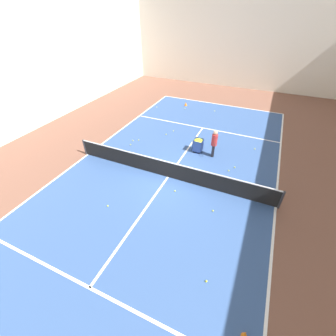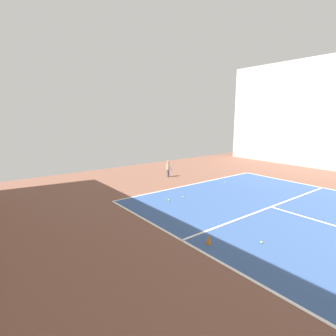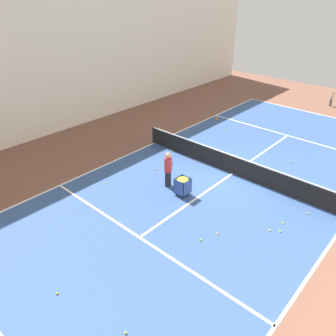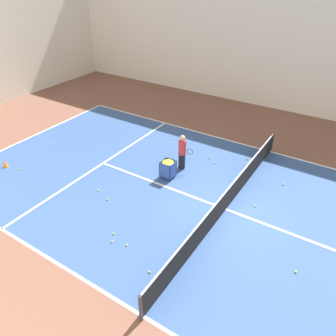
{
  "view_description": "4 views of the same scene",
  "coord_description": "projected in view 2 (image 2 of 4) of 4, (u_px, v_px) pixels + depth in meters",
  "views": [
    {
      "loc": [
        3.68,
        -8.26,
        7.33
      ],
      "look_at": [
        0.0,
        0.0,
        0.58
      ],
      "focal_mm": 24.0,
      "sensor_mm": 36.0,
      "label": 1
    },
    {
      "loc": [
        10.39,
        -0.17,
        3.96
      ],
      "look_at": [
        0.04,
        -13.57,
        0.61
      ],
      "focal_mm": 28.0,
      "sensor_mm": 36.0,
      "label": 2
    },
    {
      "loc": [
        -6.81,
        12.15,
        7.93
      ],
      "look_at": [
        1.58,
        2.86,
        0.91
      ],
      "focal_mm": 35.0,
      "sensor_mm": 36.0,
      "label": 3
    },
    {
      "loc": [
        -9.21,
        -3.32,
        7.93
      ],
      "look_at": [
        0.63,
        2.99,
        0.48
      ],
      "focal_mm": 35.0,
      "sensor_mm": 36.0,
      "label": 4
    }
  ],
  "objects": [
    {
      "name": "line_baseline_near",
      "position": [
        193.0,
        184.0,
        15.53
      ],
      "size": [
        10.44,
        0.1,
        0.0
      ],
      "primitive_type": "cube",
      "color": "white",
      "rests_on": "ground"
    },
    {
      "name": "player_near_baseline",
      "position": [
        168.0,
        168.0,
        17.24
      ],
      "size": [
        0.25,
        0.56,
        1.11
      ],
      "rotation": [
        0.0,
        0.0,
        1.44
      ],
      "color": "#4C4C56",
      "rests_on": "ground"
    },
    {
      "name": "tennis_ball_2",
      "position": [
        169.0,
        200.0,
        12.49
      ],
      "size": [
        0.07,
        0.07,
        0.07
      ],
      "primitive_type": "sphere",
      "color": "yellow",
      "rests_on": "ground"
    },
    {
      "name": "tennis_ball_13",
      "position": [
        225.0,
        182.0,
        15.88
      ],
      "size": [
        0.07,
        0.07,
        0.07
      ],
      "primitive_type": "sphere",
      "color": "yellow",
      "rests_on": "ground"
    },
    {
      "name": "tennis_ball_0",
      "position": [
        261.0,
        242.0,
        8.29
      ],
      "size": [
        0.07,
        0.07,
        0.07
      ],
      "primitive_type": "sphere",
      "color": "yellow",
      "rests_on": "ground"
    },
    {
      "name": "tennis_ball_17",
      "position": [
        183.0,
        197.0,
        12.94
      ],
      "size": [
        0.07,
        0.07,
        0.07
      ],
      "primitive_type": "sphere",
      "color": "yellow",
      "rests_on": "ground"
    },
    {
      "name": "training_cone_1",
      "position": [
        209.0,
        239.0,
        8.25
      ],
      "size": [
        0.17,
        0.17,
        0.29
      ],
      "primitive_type": "cone",
      "color": "orange",
      "rests_on": "ground"
    },
    {
      "name": "line_service_near",
      "position": [
        271.0,
        207.0,
        11.63
      ],
      "size": [
        10.44,
        0.1,
        0.0
      ],
      "primitive_type": "cube",
      "color": "white",
      "rests_on": "ground"
    }
  ]
}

